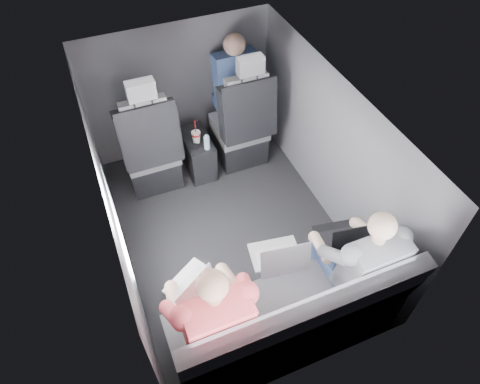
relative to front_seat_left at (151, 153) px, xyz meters
name	(u,v)px	position (x,y,z in m)	size (l,w,h in m)	color
floor	(231,232)	(0.45, -0.84, -0.40)	(2.60, 2.60, 0.00)	black
ceiling	(228,108)	(0.45, -0.84, 0.95)	(2.60, 2.60, 0.00)	#B2B2AD
panel_left	(113,214)	(-0.45, -0.84, 0.27)	(0.02, 2.60, 1.35)	#56565B
panel_right	(331,150)	(1.35, -0.84, 0.27)	(0.02, 2.60, 1.35)	#56565B
panel_front	(180,90)	(0.45, 0.46, 0.27)	(1.80, 0.02, 1.35)	#56565B
panel_back	(311,327)	(0.45, -2.14, 0.27)	(1.80, 0.02, 1.35)	#56565B
side_window	(118,224)	(-0.43, -1.14, 0.50)	(0.02, 0.75, 0.42)	white
seatbelt	(249,105)	(0.90, -0.17, 0.40)	(0.05, 0.01, 0.65)	black
front_seat_left	(151,153)	(0.00, 0.00, 0.00)	(0.52, 0.58, 1.26)	black
front_seat_right	(242,129)	(0.90, 0.00, 0.00)	(0.52, 0.58, 1.26)	black
center_console	(198,153)	(0.45, 0.04, -0.20)	(0.24, 0.48, 0.41)	black
rear_bench	(288,320)	(0.45, -1.90, -0.09)	(1.60, 0.57, 0.92)	#5A5A5F
soda_cup	(196,136)	(0.44, -0.02, 0.06)	(0.08, 0.08, 0.26)	white
water_bottle	(207,142)	(0.50, -0.14, 0.07)	(0.05, 0.05, 0.16)	#98B5CF
laptop_white	(194,287)	(-0.10, -1.60, 0.23)	(0.39, 0.44, 0.24)	white
laptop_silver	(279,256)	(0.51, -1.60, 0.23)	(0.37, 0.35, 0.24)	#B6B7BC
laptop_black	(346,238)	(1.01, -1.64, 0.23)	(0.39, 0.37, 0.25)	black
passenger_rear_left	(211,313)	(-0.06, -1.81, 0.22)	(0.49, 0.61, 1.21)	#343338
passenger_rear_right	(355,259)	(0.98, -1.81, 0.22)	(0.48, 0.60, 1.19)	navy
passenger_front_right	(235,83)	(0.94, 0.26, 0.35)	(0.40, 0.40, 0.81)	navy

